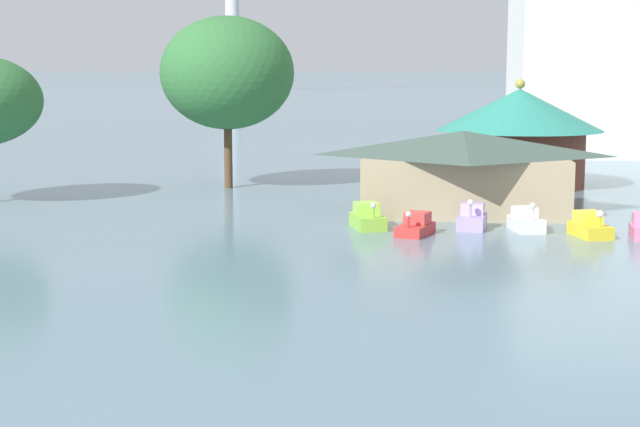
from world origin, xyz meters
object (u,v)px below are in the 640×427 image
at_px(boathouse, 463,170).
at_px(pedal_boat_lavender, 472,219).
at_px(pedal_boat_lime, 368,218).
at_px(pedal_boat_white, 526,221).
at_px(pedal_boat_yellow, 590,227).
at_px(green_roof_pavilion, 519,132).
at_px(shoreline_tree_mid, 227,73).
at_px(pedal_boat_red, 416,226).

bearing_deg(boathouse, pedal_boat_lavender, -88.26).
xyz_separation_m(pedal_boat_lime, pedal_boat_white, (8.52, -0.26, -0.02)).
relative_size(pedal_boat_yellow, green_roof_pavilion, 0.24).
bearing_deg(pedal_boat_yellow, boathouse, -157.59).
relative_size(pedal_boat_lime, shoreline_tree_mid, 0.27).
bearing_deg(shoreline_tree_mid, pedal_boat_yellow, -40.04).
relative_size(boathouse, green_roof_pavilion, 1.07).
bearing_deg(pedal_boat_lime, pedal_boat_lavender, 75.09).
relative_size(pedal_boat_lavender, green_roof_pavilion, 0.20).
relative_size(pedal_boat_red, shoreline_tree_mid, 0.25).
bearing_deg(pedal_boat_white, pedal_boat_yellow, 52.04).
bearing_deg(boathouse, shoreline_tree_mid, 146.54).
distance_m(pedal_boat_white, shoreline_tree_mid, 26.80).
bearing_deg(boathouse, pedal_boat_yellow, -52.68).
bearing_deg(shoreline_tree_mid, pedal_boat_white, -41.82).
distance_m(pedal_boat_lime, pedal_boat_white, 8.52).
xyz_separation_m(pedal_boat_lavender, green_roof_pavilion, (4.62, 19.73, 3.38)).
height_order(pedal_boat_red, shoreline_tree_mid, shoreline_tree_mid).
bearing_deg(pedal_boat_yellow, pedal_boat_lavender, -122.25).
relative_size(pedal_boat_white, shoreline_tree_mid, 0.22).
bearing_deg(shoreline_tree_mid, pedal_boat_lavender, -45.92).
relative_size(pedal_boat_lime, boathouse, 0.25).
xyz_separation_m(pedal_boat_red, boathouse, (2.88, 8.18, 2.12)).
bearing_deg(pedal_boat_lime, shoreline_tree_mid, -163.11).
bearing_deg(pedal_boat_white, pedal_boat_lime, -103.07).
height_order(pedal_boat_yellow, green_roof_pavilion, green_roof_pavilion).
bearing_deg(pedal_boat_yellow, pedal_boat_red, -103.96).
xyz_separation_m(pedal_boat_red, pedal_boat_lavender, (3.07, 2.00, 0.11)).
distance_m(pedal_boat_red, boathouse, 8.93).
relative_size(pedal_boat_lime, pedal_boat_lavender, 1.33).
bearing_deg(pedal_boat_red, green_roof_pavilion, 179.98).
bearing_deg(pedal_boat_white, green_roof_pavilion, 163.64).
bearing_deg(pedal_boat_red, pedal_boat_lime, -107.61).
height_order(pedal_boat_white, shoreline_tree_mid, shoreline_tree_mid).
relative_size(pedal_boat_yellow, boathouse, 0.23).
distance_m(boathouse, green_roof_pavilion, 14.44).
height_order(pedal_boat_lavender, boathouse, boathouse).
bearing_deg(green_roof_pavilion, pedal_boat_yellow, -86.52).
relative_size(pedal_boat_yellow, shoreline_tree_mid, 0.24).
distance_m(pedal_boat_white, green_roof_pavilion, 20.40).
xyz_separation_m(pedal_boat_white, shoreline_tree_mid, (-19.13, 17.12, 7.70)).
xyz_separation_m(boathouse, shoreline_tree_mid, (-16.10, 10.64, 5.64)).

